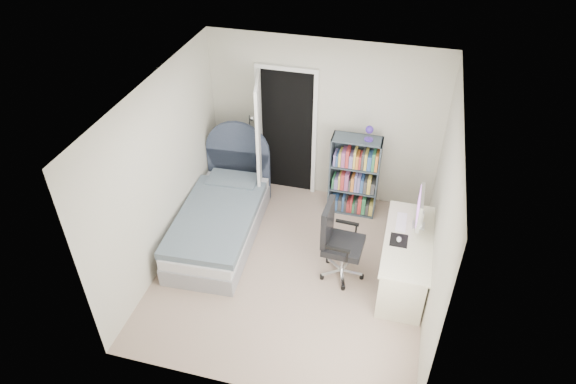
% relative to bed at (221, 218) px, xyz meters
% --- Properties ---
extents(room_shell, '(3.50, 3.70, 2.60)m').
position_rel_bed_xyz_m(room_shell, '(1.15, -0.44, 0.96)').
color(room_shell, gray).
rests_on(room_shell, ground).
extents(door, '(0.92, 0.81, 2.06)m').
position_rel_bed_xyz_m(door, '(0.40, 1.08, 0.74)').
color(door, black).
rests_on(door, ground).
extents(bed, '(1.11, 2.17, 1.30)m').
position_rel_bed_xyz_m(bed, '(0.00, 0.00, 0.00)').
color(bed, gray).
rests_on(bed, ground).
extents(nightstand, '(0.40, 0.40, 0.59)m').
position_rel_bed_xyz_m(nightstand, '(-0.19, 1.14, 0.09)').
color(nightstand, tan).
rests_on(nightstand, ground).
extents(floor_lamp, '(0.19, 0.19, 1.34)m').
position_rel_bed_xyz_m(floor_lamp, '(0.10, 1.15, 0.25)').
color(floor_lamp, silver).
rests_on(floor_lamp, ground).
extents(bookcase, '(0.70, 0.30, 1.49)m').
position_rel_bed_xyz_m(bookcase, '(1.71, 1.02, 0.29)').
color(bookcase, '#39454E').
rests_on(bookcase, ground).
extents(desk, '(0.58, 1.45, 1.19)m').
position_rel_bed_xyz_m(desk, '(2.56, -0.25, 0.09)').
color(desk, beige).
rests_on(desk, ground).
extents(office_chair, '(0.57, 0.58, 1.10)m').
position_rel_bed_xyz_m(office_chair, '(1.70, -0.34, 0.31)').
color(office_chair, silver).
rests_on(office_chair, ground).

